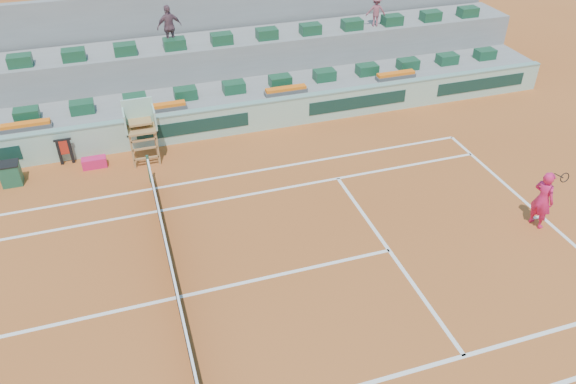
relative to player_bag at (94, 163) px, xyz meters
name	(u,v)px	position (x,y,z in m)	size (l,w,h in m)	color
ground	(177,298)	(1.86, -7.58, -0.19)	(90.00, 90.00, 0.00)	#A95120
seating_tier_lower	(136,109)	(1.86, 3.12, 0.41)	(36.00, 4.00, 1.20)	gray
seating_tier_upper	(130,78)	(1.86, 4.72, 1.11)	(36.00, 2.40, 2.60)	gray
stadium_back_wall	(124,45)	(1.86, 6.32, 2.01)	(36.00, 0.40, 4.40)	gray
player_bag	(94,163)	(0.00, 0.00, 0.00)	(0.87, 0.39, 0.39)	#E51D5B
spectator_mid	(169,27)	(3.76, 4.33, 3.29)	(1.03, 0.43, 1.76)	#734C57
spectator_right	(376,11)	(13.05, 4.23, 3.10)	(0.89, 0.51, 1.38)	#994C59
court_lines	(177,298)	(1.86, -7.58, -0.19)	(23.89, 11.09, 0.01)	white
tennis_net	(174,284)	(1.86, -7.58, 0.33)	(0.10, 11.97, 1.10)	black
advertising_hoarding	(142,133)	(1.88, 0.92, 0.44)	(36.00, 0.34, 1.26)	#A3CDB5
umpire_chair	(140,124)	(1.86, -0.08, 1.35)	(1.10, 0.90, 2.40)	#A2713D
seat_row_lower	(135,100)	(1.86, 2.22, 1.23)	(32.90, 0.60, 0.44)	#194C2E
seat_row_upper	(125,49)	(1.86, 4.12, 2.63)	(32.90, 0.60, 0.44)	#194C2E
flower_planters	(97,116)	(0.36, 1.42, 1.14)	(26.80, 0.36, 0.28)	#515151
drink_cooler_a	(11,174)	(-2.78, -0.26, 0.23)	(0.70, 0.60, 0.84)	#1B5136
towel_rack	(65,149)	(-0.96, 0.58, 0.41)	(0.62, 0.10, 1.03)	black
tennis_player	(543,199)	(13.27, -7.85, 0.80)	(0.62, 0.96, 2.28)	#E51D5B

